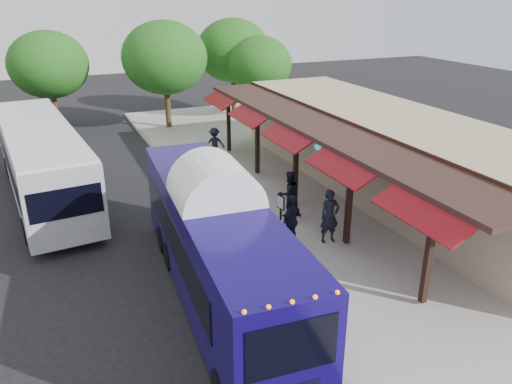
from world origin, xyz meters
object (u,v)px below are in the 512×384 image
sign_board (281,203)px  ped_c (292,221)px  ped_b (289,194)px  ped_d (214,143)px  coach_bus (217,242)px  city_bus (42,159)px  ped_a (330,216)px

sign_board → ped_c: bearing=-114.0°
ped_b → ped_d: 8.27m
coach_bus → city_bus: 11.28m
coach_bus → sign_board: (3.95, 3.91, -1.01)m
coach_bus → ped_b: (4.43, 4.16, -0.78)m
ped_a → ped_c: size_ratio=1.06×
ped_d → sign_board: bearing=99.3°
ped_b → coach_bus: bearing=42.4°
coach_bus → sign_board: 5.65m
city_bus → sign_board: 10.61m
city_bus → ped_d: city_bus is taller
city_bus → ped_d: (8.53, 2.05, -0.82)m
ped_b → city_bus: bearing=-35.9°
city_bus → ped_d: bearing=7.6°
ped_d → coach_bus: bearing=82.1°
ped_b → ped_c: 2.48m
ped_b → ped_d: (-0.30, 8.26, -0.11)m
ped_a → ped_b: 2.58m
coach_bus → ped_b: 6.13m
ped_a → ped_b: (-0.32, 2.56, -0.04)m
ped_b → sign_board: ped_b is taller
coach_bus → city_bus: coach_bus is taller
coach_bus → ped_a: size_ratio=5.58×
city_bus → sign_board: bearing=-43.6°
ped_a → ped_b: ped_a is taller
coach_bus → ped_b: coach_bus is taller
city_bus → ped_a: 12.70m
ped_d → sign_board: 8.51m
coach_bus → city_bus: bearing=116.7°
ped_a → ped_b: bearing=101.5°
city_bus → ped_b: size_ratio=6.57×
ped_a → sign_board: bearing=113.4°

